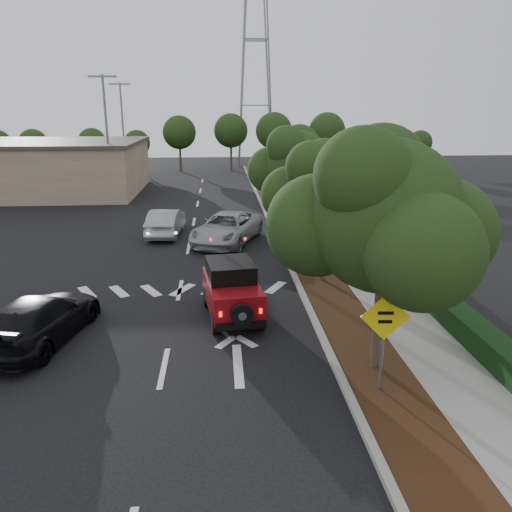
{
  "coord_description": "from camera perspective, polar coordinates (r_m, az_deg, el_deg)",
  "views": [
    {
      "loc": [
        1.59,
        -12.15,
        6.71
      ],
      "look_at": [
        2.71,
        3.0,
        2.19
      ],
      "focal_mm": 35.0,
      "sensor_mm": 36.0,
      "label": 1
    }
  ],
  "objects": [
    {
      "name": "sidewalk",
      "position": [
        25.73,
        9.19,
        1.37
      ],
      "size": [
        2.0,
        70.0,
        0.12
      ],
      "primitive_type": "cube",
      "color": "gray",
      "rests_on": "ground"
    },
    {
      "name": "hedge",
      "position": [
        26.01,
        12.23,
        2.14
      ],
      "size": [
        0.8,
        70.0,
        0.8
      ],
      "primitive_type": "cube",
      "color": "black",
      "rests_on": "ground"
    },
    {
      "name": "speed_hump_sign",
      "position": [
        12.23,
        14.44,
        -8.08
      ],
      "size": [
        1.16,
        0.13,
        2.48
      ],
      "rotation": [
        0.0,
        0.0,
        -0.07
      ],
      "color": "slate",
      "rests_on": "ground"
    },
    {
      "name": "street_tree_mid",
      "position": [
        20.22,
        7.45,
        -2.96
      ],
      "size": [
        3.2,
        3.2,
        5.32
      ],
      "primitive_type": null,
      "color": "black",
      "rests_on": "ground"
    },
    {
      "name": "street_tree_far",
      "position": [
        26.33,
        4.66,
        1.75
      ],
      "size": [
        3.4,
        3.4,
        5.62
      ],
      "primitive_type": null,
      "color": "black",
      "rests_on": "ground"
    },
    {
      "name": "curb",
      "position": [
        25.22,
        2.76,
        1.3
      ],
      "size": [
        0.2,
        70.0,
        0.15
      ],
      "primitive_type": "cube",
      "color": "#9E9B93",
      "rests_on": "ground"
    },
    {
      "name": "ground",
      "position": [
        13.97,
        -10.49,
        -12.46
      ],
      "size": [
        120.0,
        120.0,
        0.0
      ],
      "primitive_type": "plane",
      "color": "black",
      "rests_on": "ground"
    },
    {
      "name": "street_tree_near",
      "position": [
        14.03,
        13.24,
        -12.5
      ],
      "size": [
        3.8,
        3.8,
        5.92
      ],
      "primitive_type": null,
      "color": "black",
      "rests_on": "ground"
    },
    {
      "name": "planting_strip",
      "position": [
        25.36,
        5.0,
        1.3
      ],
      "size": [
        1.8,
        70.0,
        0.12
      ],
      "primitive_type": "cube",
      "color": "black",
      "rests_on": "ground"
    },
    {
      "name": "silver_suv_ahead",
      "position": [
        25.8,
        -3.34,
        3.2
      ],
      "size": [
        4.33,
        5.99,
        1.51
      ],
      "primitive_type": "imported",
      "rotation": [
        0.0,
        0.0,
        -0.37
      ],
      "color": "#9D9FA4",
      "rests_on": "ground"
    },
    {
      "name": "parked_suv",
      "position": [
        39.59,
        -19.59,
        6.84
      ],
      "size": [
        4.21,
        2.97,
        1.33
      ],
      "primitive_type": "imported",
      "rotation": [
        0.0,
        0.0,
        1.97
      ],
      "color": "#A2A5A9",
      "rests_on": "ground"
    },
    {
      "name": "red_jeep",
      "position": [
        16.63,
        -2.87,
        -3.74
      ],
      "size": [
        2.02,
        3.76,
        1.86
      ],
      "rotation": [
        0.0,
        0.0,
        0.13
      ],
      "color": "black",
      "rests_on": "ground"
    },
    {
      "name": "light_pole_b",
      "position": [
        51.4,
        -14.56,
        8.55
      ],
      "size": [
        2.0,
        0.22,
        9.0
      ],
      "primitive_type": null,
      "color": "slate",
      "rests_on": "ground"
    },
    {
      "name": "transmission_tower",
      "position": [
        60.68,
        -0.05,
        10.22
      ],
      "size": [
        7.0,
        4.0,
        28.0
      ],
      "primitive_type": null,
      "color": "slate",
      "rests_on": "ground"
    },
    {
      "name": "light_pole_a",
      "position": [
        39.57,
        -16.07,
        6.16
      ],
      "size": [
        2.0,
        0.22,
        9.0
      ],
      "primitive_type": null,
      "color": "slate",
      "rests_on": "ground"
    },
    {
      "name": "silver_sedan_oncoming",
      "position": [
        27.72,
        -10.26,
        3.84
      ],
      "size": [
        1.86,
        4.51,
        1.45
      ],
      "primitive_type": "imported",
      "rotation": [
        0.0,
        0.0,
        3.07
      ],
      "color": "#9A9CA1",
      "rests_on": "ground"
    },
    {
      "name": "terracotta_planter",
      "position": [
        16.96,
        15.35,
        -3.96
      ],
      "size": [
        0.8,
        0.8,
        1.39
      ],
      "rotation": [
        0.0,
        0.0,
        0.0
      ],
      "color": "brown",
      "rests_on": "ground"
    },
    {
      "name": "commercial_building",
      "position": [
        45.91,
        -27.1,
        8.9
      ],
      "size": [
        22.0,
        12.0,
        4.0
      ],
      "primitive_type": "cube",
      "color": "#85765C",
      "rests_on": "ground"
    },
    {
      "name": "black_suv_oncoming",
      "position": [
        16.23,
        -23.46,
        -6.6
      ],
      "size": [
        2.94,
        5.17,
        1.41
      ],
      "primitive_type": "imported",
      "rotation": [
        0.0,
        0.0,
        2.94
      ],
      "color": "black",
      "rests_on": "ground"
    }
  ]
}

